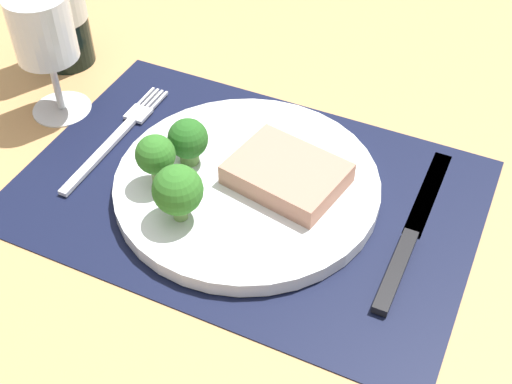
% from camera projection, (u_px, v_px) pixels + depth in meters
% --- Properties ---
extents(ground_plane, '(1.40, 1.10, 0.03)m').
position_uv_depth(ground_plane, '(247.00, 203.00, 0.70)').
color(ground_plane, tan).
extents(placemat, '(0.46, 0.31, 0.00)m').
position_uv_depth(placemat, '(247.00, 192.00, 0.69)').
color(placemat, black).
rests_on(placemat, ground_plane).
extents(plate, '(0.27, 0.27, 0.02)m').
position_uv_depth(plate, '(247.00, 185.00, 0.68)').
color(plate, silver).
rests_on(plate, placemat).
extents(steak, '(0.12, 0.10, 0.02)m').
position_uv_depth(steak, '(287.00, 174.00, 0.67)').
color(steak, tan).
rests_on(steak, plate).
extents(broccoli_center, '(0.05, 0.05, 0.06)m').
position_uv_depth(broccoli_center, '(178.00, 190.00, 0.62)').
color(broccoli_center, '#6B994C').
rests_on(broccoli_center, plate).
extents(broccoli_near_fork, '(0.04, 0.04, 0.06)m').
position_uv_depth(broccoli_near_fork, '(156.00, 156.00, 0.65)').
color(broccoli_near_fork, '#6B994C').
rests_on(broccoli_near_fork, plate).
extents(broccoli_back_left, '(0.04, 0.04, 0.05)m').
position_uv_depth(broccoli_back_left, '(190.00, 138.00, 0.68)').
color(broccoli_back_left, '#5B8942').
rests_on(broccoli_back_left, plate).
extents(fork, '(0.02, 0.19, 0.01)m').
position_uv_depth(fork, '(117.00, 136.00, 0.75)').
color(fork, silver).
rests_on(fork, placemat).
extents(knife, '(0.02, 0.23, 0.01)m').
position_uv_depth(knife, '(409.00, 237.00, 0.64)').
color(knife, black).
rests_on(knife, placemat).
extents(wine_glass, '(0.07, 0.07, 0.14)m').
position_uv_depth(wine_glass, '(44.00, 35.00, 0.72)').
color(wine_glass, silver).
rests_on(wine_glass, ground_plane).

